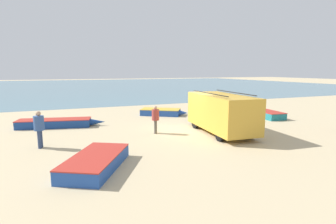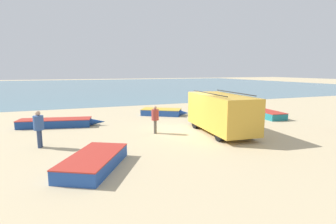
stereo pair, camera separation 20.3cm
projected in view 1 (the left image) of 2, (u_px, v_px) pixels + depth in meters
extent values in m
plane|color=tan|center=(187.00, 129.00, 16.33)|extent=(200.00, 200.00, 0.00)
cube|color=slate|center=(94.00, 85.00, 63.95)|extent=(120.00, 80.00, 0.01)
cube|color=gold|center=(221.00, 112.00, 15.22)|extent=(2.52, 5.36, 1.96)
cube|color=black|center=(202.00, 114.00, 17.81)|extent=(1.93, 0.26, 0.88)
cube|color=#1E232D|center=(203.00, 97.00, 17.56)|extent=(1.84, 0.21, 0.63)
cylinder|color=black|center=(195.00, 122.00, 16.62)|extent=(0.29, 0.81, 0.80)
cylinder|color=black|center=(221.00, 120.00, 17.15)|extent=(0.29, 0.81, 0.80)
cylinder|color=black|center=(220.00, 134.00, 13.57)|extent=(0.29, 0.81, 0.80)
cylinder|color=black|center=(250.00, 131.00, 14.10)|extent=(0.29, 0.81, 0.80)
cylinder|color=black|center=(209.00, 93.00, 14.81)|extent=(0.40, 4.26, 0.05)
cylinder|color=black|center=(234.00, 93.00, 15.29)|extent=(0.40, 4.26, 0.05)
cube|color=#234CA3|center=(161.00, 112.00, 21.52)|extent=(3.43, 2.94, 0.47)
cone|color=#234CA3|center=(184.00, 113.00, 21.18)|extent=(0.82, 0.74, 0.45)
cube|color=gold|center=(161.00, 110.00, 21.49)|extent=(0.91, 1.28, 0.05)
cube|color=gold|center=(161.00, 109.00, 21.48)|extent=(3.47, 2.97, 0.04)
cube|color=navy|center=(54.00, 123.00, 16.95)|extent=(4.60, 2.11, 0.49)
cone|color=navy|center=(98.00, 122.00, 17.42)|extent=(1.05, 0.65, 0.46)
cube|color=#B22D23|center=(54.00, 121.00, 16.92)|extent=(0.43, 1.14, 0.05)
cube|color=#B22D23|center=(54.00, 119.00, 16.91)|extent=(4.65, 2.13, 0.04)
cube|color=#1E757F|center=(263.00, 113.00, 20.86)|extent=(1.73, 3.98, 0.49)
cone|color=#1E757F|center=(246.00, 109.00, 23.10)|extent=(0.55, 0.89, 0.46)
cube|color=#B22D23|center=(263.00, 111.00, 20.83)|extent=(1.25, 0.33, 0.05)
cube|color=#B22D23|center=(263.00, 110.00, 20.82)|extent=(1.75, 4.02, 0.04)
cube|color=#234CA3|center=(96.00, 162.00, 9.77)|extent=(3.00, 3.67, 0.48)
cone|color=#234CA3|center=(114.00, 147.00, 11.76)|extent=(0.76, 0.86, 0.46)
cube|color=#B22D23|center=(96.00, 158.00, 9.75)|extent=(1.37, 0.89, 0.05)
cube|color=#B22D23|center=(95.00, 156.00, 9.73)|extent=(3.03, 3.70, 0.04)
cylinder|color=navy|center=(199.00, 110.00, 21.59)|extent=(0.16, 0.16, 0.87)
cylinder|color=navy|center=(200.00, 109.00, 21.74)|extent=(0.16, 0.16, 0.87)
cylinder|color=#335189|center=(200.00, 100.00, 21.54)|extent=(0.47, 0.47, 0.69)
sphere|color=tan|center=(200.00, 94.00, 21.47)|extent=(0.24, 0.24, 0.24)
cylinder|color=navy|center=(39.00, 140.00, 12.29)|extent=(0.16, 0.16, 0.86)
cylinder|color=navy|center=(41.00, 139.00, 12.46)|extent=(0.16, 0.16, 0.86)
cylinder|color=#335189|center=(39.00, 123.00, 12.25)|extent=(0.46, 0.46, 0.68)
sphere|color=tan|center=(38.00, 114.00, 12.18)|extent=(0.23, 0.23, 0.23)
cylinder|color=#5B564C|center=(156.00, 126.00, 15.34)|extent=(0.15, 0.15, 0.78)
cylinder|color=#5B564C|center=(155.00, 127.00, 15.18)|extent=(0.15, 0.15, 0.78)
cylinder|color=#993833|center=(155.00, 115.00, 15.15)|extent=(0.42, 0.42, 0.62)
sphere|color=tan|center=(155.00, 108.00, 15.08)|extent=(0.21, 0.21, 0.21)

